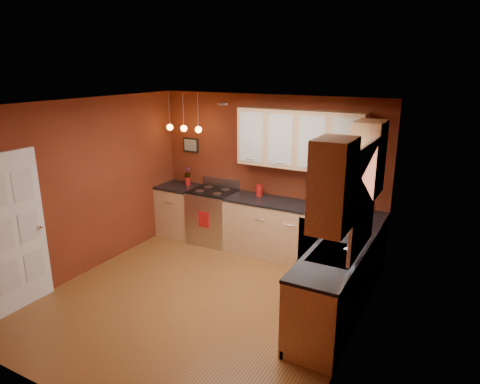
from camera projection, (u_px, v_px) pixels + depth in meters
The scene contains 27 objects.
floor at pixel (201, 300), 5.77m from camera, with size 4.20×4.20×0.00m, color #985E2C.
ceiling at pixel (195, 104), 5.03m from camera, with size 4.00×4.20×0.02m, color silver.
wall_back at pixel (268, 173), 7.16m from camera, with size 4.00×0.02×2.60m, color maroon.
wall_front at pixel (59, 279), 3.63m from camera, with size 4.00×0.02×2.60m, color maroon.
wall_left at pixel (85, 188), 6.32m from camera, with size 0.02×4.20×2.60m, color maroon.
wall_right at pixel (357, 238), 4.48m from camera, with size 0.02×4.20×2.60m, color maroon.
base_cabinets_back_left at pixel (180, 211), 7.91m from camera, with size 0.70×0.60×0.90m, color #DCAE76.
base_cabinets_back_right at pixel (301, 234), 6.82m from camera, with size 2.54×0.60×0.90m, color #DCAE76.
base_cabinets_right at pixel (336, 286), 5.23m from camera, with size 0.60×2.10×0.90m, color #DCAE76.
counter_back_left at pixel (179, 187), 7.78m from camera, with size 0.70×0.62×0.04m, color black.
counter_back_right at pixel (302, 207), 6.68m from camera, with size 2.54×0.62×0.04m, color black.
counter_right at pixel (338, 250), 5.10m from camera, with size 0.62×2.10×0.04m, color black.
gas_range at pixel (213, 216), 7.57m from camera, with size 0.76×0.64×1.11m.
dishwasher_front at pixel (317, 245), 6.40m from camera, with size 0.60×0.02×0.80m, color silver.
sink at pixel (335, 255), 4.97m from camera, with size 0.50×0.70×0.33m.
window at pixel (364, 195), 4.63m from camera, with size 0.06×1.02×1.22m.
door_left_wall at pixel (15, 232), 5.37m from camera, with size 0.12×0.82×2.05m.
upper_cabinets_back at pixel (300, 139), 6.55m from camera, with size 2.00×0.35×0.90m, color #DCAE76.
upper_cabinets_right at pixel (353, 170), 4.64m from camera, with size 0.35×1.95×0.90m, color #DCAE76.
wall_picture at pixel (191, 145), 7.76m from camera, with size 0.32×0.03×0.26m, color black.
pendant_lights at pixel (184, 128), 7.33m from camera, with size 0.71×0.11×0.66m.
red_canister at pixel (259, 190), 7.14m from camera, with size 0.12×0.12×0.19m.
red_vase at pixel (188, 181), 7.78m from camera, with size 0.09×0.09×0.15m, color #AE1412.
flowers at pixel (187, 173), 7.74m from camera, with size 0.11×0.11×0.20m, color #AE1412.
coffee_maker at pixel (348, 203), 6.36m from camera, with size 0.23×0.23×0.28m.
soap_pump at pixel (349, 252), 4.79m from camera, with size 0.09×0.09×0.20m, color white.
dish_towel at pixel (204, 220), 7.27m from camera, with size 0.20×0.01×0.28m, color #AE1412.
Camera 1 is at (2.92, -4.23, 3.04)m, focal length 32.00 mm.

